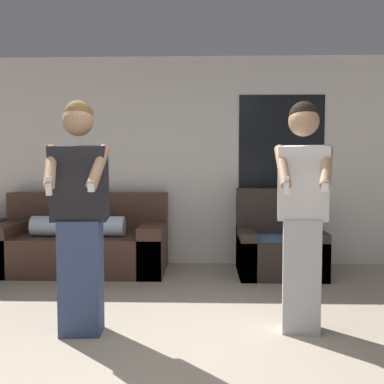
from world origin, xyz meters
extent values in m
plane|color=tan|center=(0.00, 0.00, 0.00)|extent=(14.00, 14.00, 0.00)
cube|color=silver|center=(0.00, 3.25, 1.35)|extent=(6.91, 0.06, 2.70)
cube|color=black|center=(1.33, 3.22, 1.55)|extent=(1.10, 0.01, 1.30)
cube|color=#472D23|center=(-1.17, 2.71, 0.23)|extent=(2.04, 0.92, 0.45)
cube|color=#472D23|center=(-1.17, 3.06, 0.70)|extent=(2.04, 0.22, 0.49)
cube|color=#472D23|center=(-2.05, 2.71, 0.30)|extent=(0.28, 0.92, 0.59)
cube|color=#472D23|center=(-0.29, 2.71, 0.30)|extent=(0.28, 0.92, 0.59)
cylinder|color=silver|center=(-1.17, 2.60, 0.57)|extent=(1.10, 0.24, 0.24)
cube|color=#332823|center=(1.23, 2.63, 0.22)|extent=(0.98, 0.82, 0.44)
cube|color=#332823|center=(1.23, 2.93, 0.73)|extent=(0.98, 0.20, 0.57)
cube|color=#332823|center=(0.83, 2.63, 0.27)|extent=(0.18, 0.82, 0.54)
cube|color=#332823|center=(1.63, 2.63, 0.27)|extent=(0.18, 0.82, 0.54)
cube|color=slate|center=(1.23, 2.58, 0.45)|extent=(0.83, 0.65, 0.01)
cylinder|color=#332319|center=(-2.28, 3.15, 0.28)|extent=(0.04, 0.04, 0.56)
cube|color=#384770|center=(-0.61, 0.73, 0.44)|extent=(0.33, 0.26, 0.88)
cube|color=black|center=(-0.61, 0.71, 1.17)|extent=(0.43, 0.30, 0.58)
sphere|color=#A37A5B|center=(-0.61, 0.71, 1.64)|extent=(0.23, 0.23, 0.23)
sphere|color=brown|center=(-0.61, 0.72, 1.68)|extent=(0.22, 0.22, 0.22)
cylinder|color=#A37A5B|center=(-0.77, 0.55, 1.29)|extent=(0.16, 0.37, 0.33)
cube|color=white|center=(-0.74, 0.41, 1.16)|extent=(0.04, 0.04, 0.13)
cylinder|color=#A37A5B|center=(-0.43, 0.58, 1.29)|extent=(0.12, 0.36, 0.33)
cube|color=white|center=(-0.44, 0.43, 1.16)|extent=(0.05, 0.04, 0.08)
cube|color=#B2B2B7|center=(1.10, 0.83, 0.44)|extent=(0.32, 0.28, 0.88)
cube|color=silver|center=(1.10, 0.82, 1.17)|extent=(0.41, 0.32, 0.58)
sphere|color=#A37A5B|center=(1.09, 0.81, 1.64)|extent=(0.23, 0.23, 0.23)
sphere|color=black|center=(1.09, 0.82, 1.68)|extent=(0.22, 0.22, 0.22)
cylinder|color=#A37A5B|center=(0.92, 0.69, 1.29)|extent=(0.08, 0.36, 0.33)
cube|color=white|center=(0.92, 0.54, 1.16)|extent=(0.04, 0.04, 0.13)
cylinder|color=#A37A5B|center=(1.23, 0.65, 1.29)|extent=(0.18, 0.36, 0.33)
cube|color=white|center=(1.18, 0.50, 1.16)|extent=(0.05, 0.04, 0.08)
camera|label=1|loc=(0.35, -2.65, 1.31)|focal=42.00mm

